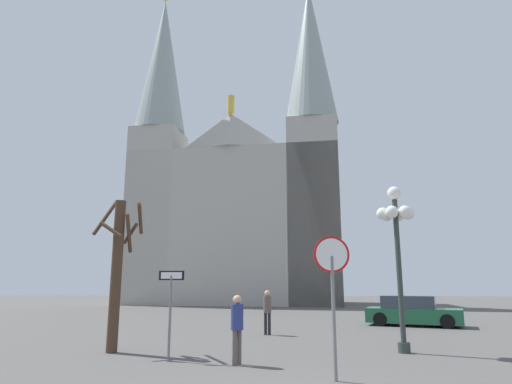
% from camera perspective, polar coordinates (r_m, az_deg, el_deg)
% --- Properties ---
extents(cathedral, '(20.99, 12.75, 32.62)m').
position_cam_1_polar(cathedral, '(43.55, -2.49, -0.60)').
color(cathedral, '#ADA89E').
rests_on(cathedral, ground).
extents(stop_sign, '(0.81, 0.14, 3.07)m').
position_cam_1_polar(stop_sign, '(10.00, 9.91, -10.85)').
color(stop_sign, slate).
rests_on(stop_sign, ground).
extents(one_way_arrow_sign, '(0.71, 0.09, 2.36)m').
position_cam_1_polar(one_way_arrow_sign, '(12.58, -11.07, -13.85)').
color(one_way_arrow_sign, slate).
rests_on(one_way_arrow_sign, ground).
extents(street_lamp, '(1.18, 1.08, 5.04)m').
position_cam_1_polar(street_lamp, '(14.40, 17.83, -4.80)').
color(street_lamp, '#2D3833').
rests_on(street_lamp, ground).
extents(bare_tree, '(1.52, 1.34, 4.73)m').
position_cam_1_polar(bare_tree, '(14.34, -17.61, -9.30)').
color(bare_tree, '#473323').
rests_on(bare_tree, ground).
extents(parked_car_near_green, '(4.65, 3.17, 1.41)m').
position_cam_1_polar(parked_car_near_green, '(23.00, 19.68, -14.46)').
color(parked_car_near_green, '#1E5B38').
rests_on(parked_car_near_green, ground).
extents(pedestrian_walking, '(0.32, 0.32, 1.72)m').
position_cam_1_polar(pedestrian_walking, '(11.76, -2.47, -16.56)').
color(pedestrian_walking, '#594C47').
rests_on(pedestrian_walking, ground).
extents(pedestrian_standing, '(0.32, 0.32, 1.72)m').
position_cam_1_polar(pedestrian_standing, '(18.14, 1.48, -14.83)').
color(pedestrian_standing, black).
rests_on(pedestrian_standing, ground).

